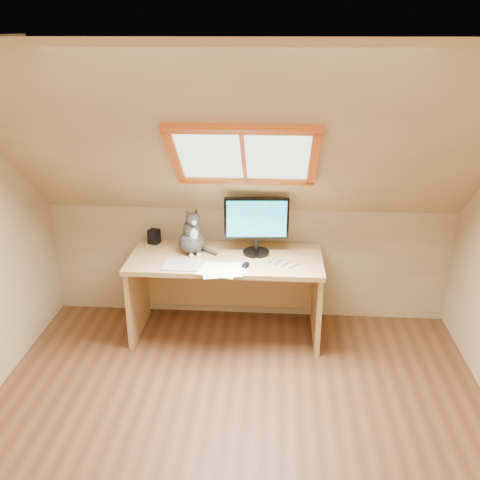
{
  "coord_description": "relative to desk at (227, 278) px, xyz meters",
  "views": [
    {
      "loc": [
        0.23,
        -2.58,
        2.44
      ],
      "look_at": [
        -0.02,
        1.0,
        1.01
      ],
      "focal_mm": 40.0,
      "sensor_mm": 36.0,
      "label": 1
    }
  ],
  "objects": [
    {
      "name": "ground",
      "position": [
        0.17,
        -1.45,
        -0.49
      ],
      "size": [
        3.5,
        3.5,
        0.0
      ],
      "primitive_type": "plane",
      "color": "brown",
      "rests_on": "ground"
    },
    {
      "name": "room_shell",
      "position": [
        0.17,
        -1.54,
        0.94
      ],
      "size": [
        3.52,
        3.52,
        2.41
      ],
      "color": "tan",
      "rests_on": "ground"
    },
    {
      "name": "desk",
      "position": [
        0.0,
        0.0,
        0.0
      ],
      "size": [
        1.56,
        0.68,
        0.71
      ],
      "color": "tan",
      "rests_on": "ground"
    },
    {
      "name": "monitor",
      "position": [
        0.24,
        0.01,
        0.5
      ],
      "size": [
        0.52,
        0.22,
        0.48
      ],
      "color": "black",
      "rests_on": "desk"
    },
    {
      "name": "cat",
      "position": [
        -0.28,
        0.0,
        0.36
      ],
      "size": [
        0.29,
        0.32,
        0.4
      ],
      "color": "#3D3836",
      "rests_on": "desk"
    },
    {
      "name": "desk_speaker",
      "position": [
        -0.64,
        0.18,
        0.28
      ],
      "size": [
        0.11,
        0.11,
        0.12
      ],
      "primitive_type": "cube",
      "rotation": [
        0.0,
        0.0,
        -0.33
      ],
      "color": "black",
      "rests_on": "desk"
    },
    {
      "name": "graphics_tablet",
      "position": [
        -0.32,
        -0.28,
        0.23
      ],
      "size": [
        0.29,
        0.21,
        0.01
      ],
      "primitive_type": "cube",
      "rotation": [
        0.0,
        0.0,
        -0.03
      ],
      "color": "#B2B2B7",
      "rests_on": "desk"
    },
    {
      "name": "mouse",
      "position": [
        0.17,
        -0.25,
        0.24
      ],
      "size": [
        0.08,
        0.11,
        0.03
      ],
      "primitive_type": "ellipsoid",
      "rotation": [
        0.0,
        0.0,
        -0.22
      ],
      "color": "black",
      "rests_on": "desk"
    },
    {
      "name": "papers",
      "position": [
        -0.06,
        -0.33,
        0.22
      ],
      "size": [
        0.35,
        0.3,
        0.01
      ],
      "color": "white",
      "rests_on": "desk"
    },
    {
      "name": "cables",
      "position": [
        0.36,
        -0.19,
        0.22
      ],
      "size": [
        0.51,
        0.26,
        0.01
      ],
      "color": "silver",
      "rests_on": "desk"
    }
  ]
}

